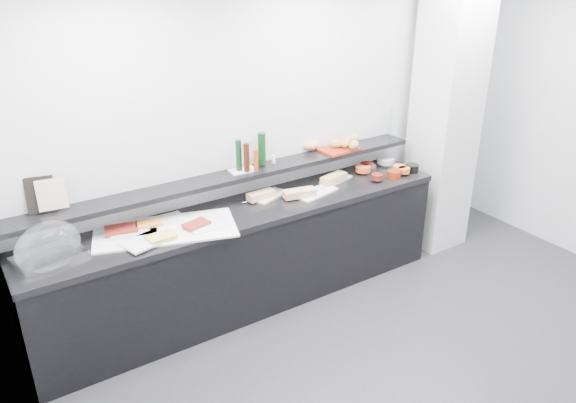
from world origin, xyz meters
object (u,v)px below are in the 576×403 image
condiment_tray (243,170)px  sandwich_plate_mid (316,193)px  cloche_base (49,256)px  framed_print (40,195)px  carafe (395,121)px  bread_tray (338,149)px

condiment_tray → sandwich_plate_mid: bearing=-19.5°
cloche_base → condiment_tray: condiment_tray is taller
sandwich_plate_mid → framed_print: 2.19m
carafe → bread_tray: bearing=-176.9°
bread_tray → carafe: (0.71, 0.04, 0.14)m
condiment_tray → bread_tray: 0.98m
framed_print → sandwich_plate_mid: bearing=5.0°
framed_print → carafe: size_ratio=0.87×
bread_tray → condiment_tray: bearing=173.8°
bread_tray → carafe: carafe is taller
cloche_base → carafe: 3.33m
sandwich_plate_mid → condiment_tray: bearing=143.3°
condiment_tray → bread_tray: size_ratio=0.63×
sandwich_plate_mid → bread_tray: bread_tray is taller
sandwich_plate_mid → bread_tray: size_ratio=1.14×
carafe → condiment_tray: bearing=-179.4°
sandwich_plate_mid → condiment_tray: size_ratio=1.81×
cloche_base → condiment_tray: 1.63m
bread_tray → cloche_base: bearing=178.1°
sandwich_plate_mid → framed_print: framed_print is taller
sandwich_plate_mid → condiment_tray: (-0.58, 0.25, 0.25)m
condiment_tray → carafe: bearing=4.8°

